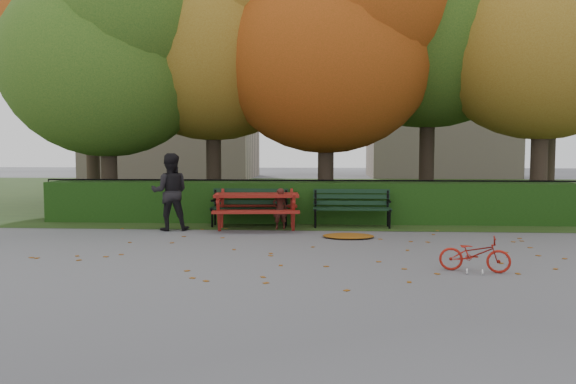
# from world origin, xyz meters

# --- Properties ---
(ground) EXTENTS (90.00, 90.00, 0.00)m
(ground) POSITION_xyz_m (0.00, 0.00, 0.00)
(ground) COLOR slate
(ground) RESTS_ON ground
(grass_strip) EXTENTS (90.00, 90.00, 0.00)m
(grass_strip) POSITION_xyz_m (0.00, 14.00, 0.01)
(grass_strip) COLOR #233A15
(grass_strip) RESTS_ON ground
(building_left) EXTENTS (10.00, 7.00, 15.00)m
(building_left) POSITION_xyz_m (-9.00, 26.00, 7.50)
(building_left) COLOR tan
(building_left) RESTS_ON ground
(building_right) EXTENTS (9.00, 6.00, 12.00)m
(building_right) POSITION_xyz_m (8.00, 28.00, 6.00)
(building_right) COLOR tan
(building_right) RESTS_ON ground
(hedge) EXTENTS (13.00, 0.90, 1.00)m
(hedge) POSITION_xyz_m (0.00, 4.50, 0.50)
(hedge) COLOR black
(hedge) RESTS_ON ground
(iron_fence) EXTENTS (14.00, 0.04, 1.02)m
(iron_fence) POSITION_xyz_m (0.00, 5.30, 0.54)
(iron_fence) COLOR black
(iron_fence) RESTS_ON ground
(tree_a) EXTENTS (5.88, 5.60, 7.48)m
(tree_a) POSITION_xyz_m (-5.19, 5.58, 4.52)
(tree_a) COLOR black
(tree_a) RESTS_ON ground
(tree_b) EXTENTS (6.72, 6.40, 8.79)m
(tree_b) POSITION_xyz_m (-2.44, 6.75, 5.40)
(tree_b) COLOR black
(tree_b) RESTS_ON ground
(tree_c) EXTENTS (6.30, 6.00, 8.00)m
(tree_c) POSITION_xyz_m (0.83, 5.96, 4.82)
(tree_c) COLOR black
(tree_c) RESTS_ON ground
(tree_d) EXTENTS (7.14, 6.80, 9.58)m
(tree_d) POSITION_xyz_m (3.88, 7.23, 5.98)
(tree_d) COLOR black
(tree_d) RESTS_ON ground
(tree_e) EXTENTS (6.09, 5.80, 8.16)m
(tree_e) POSITION_xyz_m (6.52, 5.77, 5.08)
(tree_e) COLOR black
(tree_e) RESTS_ON ground
(tree_f) EXTENTS (6.93, 6.60, 9.19)m
(tree_f) POSITION_xyz_m (-7.13, 9.24, 5.69)
(tree_f) COLOR black
(tree_f) RESTS_ON ground
(tree_g) EXTENTS (6.30, 6.00, 8.55)m
(tree_g) POSITION_xyz_m (8.33, 9.76, 5.37)
(tree_g) COLOR black
(tree_g) RESTS_ON ground
(bench_left) EXTENTS (1.80, 0.57, 0.88)m
(bench_left) POSITION_xyz_m (-1.30, 3.70, 0.52)
(bench_left) COLOR black
(bench_left) RESTS_ON ground
(bench_right) EXTENTS (1.80, 0.57, 0.88)m
(bench_right) POSITION_xyz_m (1.10, 3.70, 0.52)
(bench_right) COLOR black
(bench_right) RESTS_ON ground
(picnic_table) EXTENTS (2.03, 1.70, 0.92)m
(picnic_table) POSITION_xyz_m (-1.08, 3.19, 0.63)
(picnic_table) COLOR #65110E
(picnic_table) RESTS_ON ground
(leaf_pile) EXTENTS (1.17, 0.90, 0.07)m
(leaf_pile) POSITION_xyz_m (0.95, 2.09, 0.04)
(leaf_pile) COLOR brown
(leaf_pile) RESTS_ON ground
(leaf_scatter) EXTENTS (9.00, 5.70, 0.01)m
(leaf_scatter) POSITION_xyz_m (0.00, 0.30, 0.01)
(leaf_scatter) COLOR brown
(leaf_scatter) RESTS_ON ground
(child) EXTENTS (0.40, 0.33, 0.94)m
(child) POSITION_xyz_m (-0.55, 3.20, 0.47)
(child) COLOR #461C16
(child) RESTS_ON ground
(adult) EXTENTS (0.96, 0.81, 1.73)m
(adult) POSITION_xyz_m (-2.99, 2.90, 0.86)
(adult) COLOR black
(adult) RESTS_ON ground
(bicycle) EXTENTS (1.08, 0.58, 0.54)m
(bicycle) POSITION_xyz_m (2.68, -1.02, 0.27)
(bicycle) COLOR #9E180E
(bicycle) RESTS_ON ground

